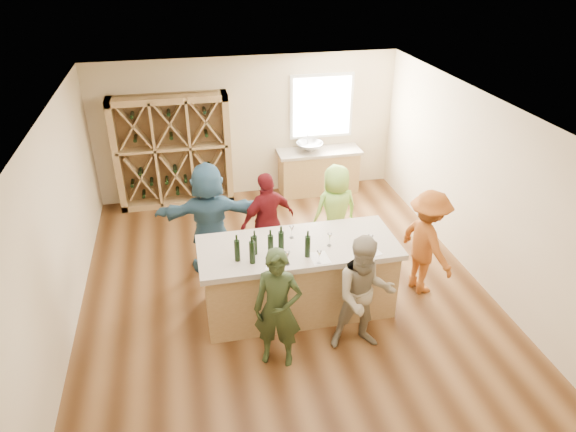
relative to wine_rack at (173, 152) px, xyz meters
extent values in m
cube|color=brown|center=(1.50, -3.27, -1.15)|extent=(6.00, 7.00, 0.10)
cube|color=white|center=(1.50, -3.27, 1.75)|extent=(6.00, 7.00, 0.10)
cube|color=beige|center=(1.50, 0.28, 0.30)|extent=(6.00, 0.10, 2.80)
cube|color=beige|center=(1.50, -6.82, 0.30)|extent=(6.00, 0.10, 2.80)
cube|color=beige|center=(-1.55, -3.27, 0.30)|extent=(0.10, 7.00, 2.80)
cube|color=beige|center=(4.55, -3.27, 0.30)|extent=(0.10, 7.00, 2.80)
cube|color=white|center=(3.00, 0.20, 0.65)|extent=(1.30, 0.06, 1.30)
cube|color=white|center=(3.00, 0.17, 0.65)|extent=(1.18, 0.01, 1.18)
cube|color=#A27E4D|center=(0.00, 0.00, 0.00)|extent=(2.20, 0.45, 2.20)
cube|color=#A27E4D|center=(2.90, -0.07, -0.67)|extent=(1.60, 0.58, 0.86)
cube|color=#A99B8A|center=(2.90, -0.07, -0.21)|extent=(1.70, 0.62, 0.06)
imported|color=silver|center=(2.70, -0.07, -0.09)|extent=(0.54, 0.54, 0.19)
cylinder|color=silver|center=(2.70, 0.11, -0.03)|extent=(0.02, 0.02, 0.30)
cube|color=#A27E4D|center=(1.59, -3.77, -0.60)|extent=(2.60, 1.00, 1.00)
cube|color=#A99B8A|center=(1.59, -3.77, -0.06)|extent=(2.72, 1.12, 0.08)
cylinder|color=black|center=(0.74, -3.97, 0.13)|extent=(0.10, 0.10, 0.30)
cylinder|color=black|center=(0.92, -4.07, 0.13)|extent=(0.10, 0.10, 0.31)
cylinder|color=black|center=(0.98, -3.87, 0.11)|extent=(0.07, 0.07, 0.27)
cylinder|color=black|center=(1.18, -3.95, 0.13)|extent=(0.09, 0.09, 0.31)
cylinder|color=black|center=(1.33, -3.91, 0.14)|extent=(0.10, 0.10, 0.32)
cone|color=white|center=(1.35, -4.20, 0.08)|extent=(0.10, 0.10, 0.20)
cone|color=white|center=(1.75, -4.26, 0.07)|extent=(0.08, 0.08, 0.18)
cone|color=white|center=(2.32, -4.19, 0.07)|extent=(0.07, 0.07, 0.18)
cone|color=white|center=(1.99, -3.88, 0.07)|extent=(0.09, 0.09, 0.19)
cone|color=white|center=(2.51, -4.05, 0.08)|extent=(0.08, 0.08, 0.20)
cube|color=white|center=(1.20, -4.16, -0.02)|extent=(0.31, 0.35, 0.00)
cube|color=white|center=(1.79, -4.14, -0.02)|extent=(0.24, 0.32, 0.00)
cube|color=white|center=(2.47, -4.10, -0.02)|extent=(0.31, 0.38, 0.00)
imported|color=#263319|center=(1.12, -4.72, -0.29)|extent=(0.71, 0.61, 1.63)
imported|color=gray|center=(2.23, -4.68, -0.29)|extent=(0.84, 0.53, 1.63)
imported|color=#994C19|center=(3.54, -3.70, -0.28)|extent=(0.71, 1.14, 1.64)
imported|color=#590F14|center=(1.38, -2.57, -0.28)|extent=(1.07, 0.81, 1.63)
imported|color=#8CC64C|center=(2.53, -2.44, -0.30)|extent=(0.85, 0.62, 1.59)
imported|color=#335972|center=(0.49, -2.43, -0.19)|extent=(1.71, 0.68, 1.81)
cylinder|color=black|center=(1.64, -4.07, 0.13)|extent=(0.07, 0.07, 0.30)
cone|color=white|center=(1.54, -3.57, 0.07)|extent=(0.07, 0.07, 0.18)
camera|label=1|loc=(0.20, -9.51, 3.66)|focal=32.00mm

